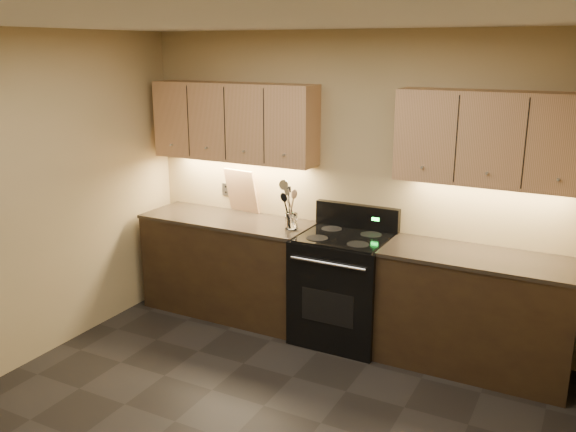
# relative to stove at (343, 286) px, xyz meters

# --- Properties ---
(ceiling) EXTENTS (4.00, 4.00, 0.00)m
(ceiling) POSITION_rel_stove_xyz_m (-0.08, -1.68, 2.12)
(ceiling) COLOR silver
(ceiling) RESTS_ON wall_back
(wall_back) EXTENTS (4.00, 0.04, 2.60)m
(wall_back) POSITION_rel_stove_xyz_m (-0.08, 0.32, 0.82)
(wall_back) COLOR tan
(wall_back) RESTS_ON ground
(counter_left) EXTENTS (1.62, 0.62, 0.93)m
(counter_left) POSITION_rel_stove_xyz_m (-1.18, 0.02, -0.01)
(counter_left) COLOR black
(counter_left) RESTS_ON ground
(counter_right) EXTENTS (1.46, 0.62, 0.93)m
(counter_right) POSITION_rel_stove_xyz_m (1.10, 0.02, -0.01)
(counter_right) COLOR black
(counter_right) RESTS_ON ground
(stove) EXTENTS (0.76, 0.68, 1.14)m
(stove) POSITION_rel_stove_xyz_m (0.00, 0.00, 0.00)
(stove) COLOR black
(stove) RESTS_ON ground
(upper_cab_left) EXTENTS (1.60, 0.30, 0.70)m
(upper_cab_left) POSITION_rel_stove_xyz_m (-1.18, 0.17, 1.32)
(upper_cab_left) COLOR tan
(upper_cab_left) RESTS_ON wall_back
(upper_cab_right) EXTENTS (1.44, 0.30, 0.70)m
(upper_cab_right) POSITION_rel_stove_xyz_m (1.10, 0.17, 1.32)
(upper_cab_right) COLOR tan
(upper_cab_right) RESTS_ON wall_back
(outlet_plate) EXTENTS (0.08, 0.01, 0.12)m
(outlet_plate) POSITION_rel_stove_xyz_m (-1.38, 0.31, 0.64)
(outlet_plate) COLOR #B2B5BA
(outlet_plate) RESTS_ON wall_back
(utensil_crock) EXTENTS (0.14, 0.14, 0.14)m
(utensil_crock) POSITION_rel_stove_xyz_m (-0.50, -0.01, 0.51)
(utensil_crock) COLOR white
(utensil_crock) RESTS_ON counter_left
(cutting_board) EXTENTS (0.35, 0.16, 0.42)m
(cutting_board) POSITION_rel_stove_xyz_m (-1.17, 0.26, 0.66)
(cutting_board) COLOR tan
(cutting_board) RESTS_ON counter_left
(wooden_spoon) EXTENTS (0.11, 0.08, 0.33)m
(wooden_spoon) POSITION_rel_stove_xyz_m (-0.53, -0.01, 0.63)
(wooden_spoon) COLOR tan
(wooden_spoon) RESTS_ON utensil_crock
(black_spoon) EXTENTS (0.09, 0.16, 0.33)m
(black_spoon) POSITION_rel_stove_xyz_m (-0.51, 0.00, 0.63)
(black_spoon) COLOR black
(black_spoon) RESTS_ON utensil_crock
(black_turner) EXTENTS (0.16, 0.18, 0.38)m
(black_turner) POSITION_rel_stove_xyz_m (-0.50, -0.03, 0.65)
(black_turner) COLOR black
(black_turner) RESTS_ON utensil_crock
(steel_spatula) EXTENTS (0.17, 0.13, 0.37)m
(steel_spatula) POSITION_rel_stove_xyz_m (-0.46, 0.01, 0.65)
(steel_spatula) COLOR silver
(steel_spatula) RESTS_ON utensil_crock
(steel_skimmer) EXTENTS (0.22, 0.14, 0.42)m
(steel_skimmer) POSITION_rel_stove_xyz_m (-0.47, -0.02, 0.67)
(steel_skimmer) COLOR silver
(steel_skimmer) RESTS_ON utensil_crock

